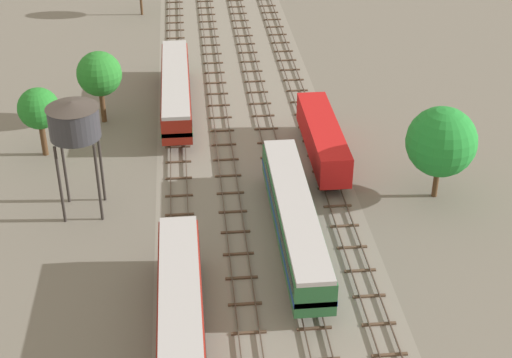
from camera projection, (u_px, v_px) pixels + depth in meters
name	position (u px, v px, depth m)	size (l,w,h in m)	color
ground_plane	(252.00, 172.00, 70.68)	(480.00, 480.00, 0.00)	slate
ballast_bed	(252.00, 172.00, 70.67)	(17.37, 176.00, 0.01)	gray
track_far_left	(178.00, 169.00, 70.90)	(2.40, 126.00, 0.29)	#47382D
track_left	(227.00, 167.00, 71.28)	(2.40, 126.00, 0.29)	#47382D
track_centre_left	(275.00, 165.00, 71.65)	(2.40, 126.00, 0.29)	#47382D
track_centre	(322.00, 162.00, 72.02)	(2.40, 126.00, 0.29)	#47382D
passenger_coach_far_left_nearest	(181.00, 333.00, 48.27)	(2.96, 22.00, 3.80)	maroon
diesel_railcar_centre_left_near	(295.00, 217.00, 59.58)	(2.96, 20.50, 3.80)	#286638
freight_boxcar_centre_mid	(323.00, 138.00, 71.30)	(2.87, 14.00, 3.60)	red
diesel_railcar_far_left_midfar	(176.00, 88.00, 80.59)	(2.96, 20.50, 3.80)	maroon
water_tower	(74.00, 121.00, 60.95)	(4.25, 4.25, 10.04)	#2D2826
lineside_tree_1	(39.00, 109.00, 71.19)	(3.88, 3.88, 6.78)	#4C331E
lineside_tree_2	(441.00, 142.00, 64.50)	(5.98, 5.98, 8.30)	#4C331E
lineside_tree_4	(99.00, 74.00, 77.06)	(4.52, 4.52, 7.53)	#4C331E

